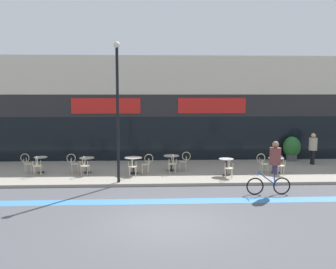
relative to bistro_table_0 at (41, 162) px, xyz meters
name	(u,v)px	position (x,y,z in m)	size (l,w,h in m)	color
ground_plane	(168,223)	(5.60, -6.96, -0.64)	(120.00, 120.00, 0.00)	#4C4C51
sidewalk_slab	(161,171)	(5.60, 0.29, -0.58)	(40.00, 5.50, 0.12)	gray
storefront_facade	(158,108)	(5.60, 5.00, 2.25)	(40.00, 4.06, 5.81)	beige
bike_lane_stripe	(165,201)	(5.60, -4.67, -0.64)	(36.00, 0.70, 0.01)	#3D7AB7
bistro_table_0	(41,162)	(0.00, 0.00, 0.00)	(0.61, 0.61, 0.74)	black
bistro_table_1	(87,162)	(2.15, -0.14, -0.01)	(0.69, 0.69, 0.71)	black
bistro_table_2	(133,162)	(4.31, -0.42, 0.03)	(0.80, 0.80, 0.76)	black
bistro_table_3	(171,160)	(6.10, 0.19, 0.00)	(0.74, 0.74, 0.73)	black
bistro_table_4	(226,164)	(8.51, -1.00, 0.02)	(0.66, 0.66, 0.76)	black
bistro_table_5	(276,162)	(10.94, -0.52, -0.02)	(0.72, 0.72, 0.70)	black
cafe_chair_0_near	(37,164)	(0.01, -0.63, 0.00)	(0.45, 0.60, 0.90)	beige
cafe_chair_0_side	(27,162)	(-0.63, 0.00, 0.00)	(0.58, 0.40, 0.90)	beige
cafe_chair_1_near	(84,164)	(2.14, -0.76, 0.00)	(0.45, 0.60, 0.90)	beige
cafe_chair_1_side	(73,162)	(1.53, -0.15, 0.00)	(0.60, 0.45, 0.90)	beige
cafe_chair_2_near	(133,165)	(4.31, -1.04, 0.00)	(0.42, 0.59, 0.90)	beige
cafe_chair_2_side	(147,162)	(4.94, -0.41, 0.00)	(0.60, 0.44, 0.90)	beige
cafe_chair_3_near	(172,162)	(6.11, -0.43, 0.00)	(0.45, 0.60, 0.90)	beige
cafe_chair_3_side	(184,160)	(6.72, 0.19, 0.00)	(0.59, 0.43, 0.90)	beige
cafe_chair_4_near	(229,167)	(8.51, -1.62, 0.00)	(0.43, 0.59, 0.90)	beige
cafe_chair_5_near	(281,164)	(10.95, -1.15, 0.00)	(0.43, 0.59, 0.90)	beige
cafe_chair_5_side	(263,162)	(10.32, -0.53, 0.00)	(0.59, 0.42, 0.90)	beige
planter_pot	(292,148)	(12.82, 2.60, 0.18)	(0.94, 0.94, 1.33)	#4C4C51
lamp_post	(118,103)	(3.77, -2.12, 2.77)	(0.26, 0.26, 5.77)	black
cyclist_0	(273,164)	(9.72, -3.94, 0.54)	(1.69, 0.48, 2.04)	black
pedestrian_near_end	(313,146)	(13.52, 1.47, 0.45)	(0.45, 0.45, 1.63)	black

